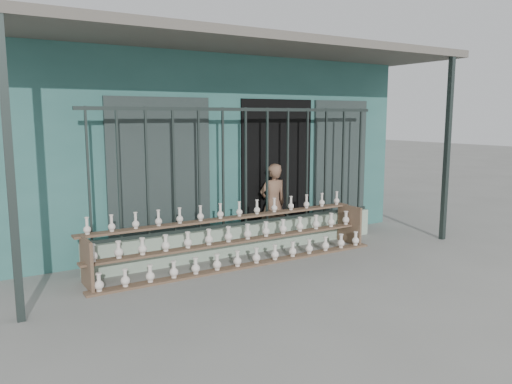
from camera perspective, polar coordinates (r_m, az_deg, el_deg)
ground at (r=6.85m, az=4.45°, el=-9.38°), size 60.00×60.00×0.00m
workshop_building at (r=10.25m, az=-9.54°, el=5.76°), size 7.40×6.60×3.21m
parapet_wall at (r=7.84m, az=-1.16°, el=-5.33°), size 5.00×0.20×0.45m
security_fence at (r=7.64m, az=-1.18°, el=2.88°), size 5.00×0.04×1.80m
shelf_rack at (r=7.28m, az=-1.99°, el=-5.30°), size 4.50×0.68×0.85m
elderly_woman at (r=8.32m, az=1.96°, el=-1.35°), size 0.50×0.34×1.35m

